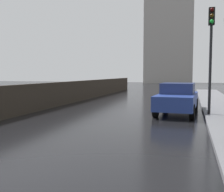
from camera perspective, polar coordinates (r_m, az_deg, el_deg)
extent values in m
cube|color=navy|center=(13.87, 13.23, -0.90)|extent=(1.99, 4.44, 0.66)
cube|color=navy|center=(13.99, 13.35, 1.55)|extent=(1.62, 1.92, 0.51)
cylinder|color=black|center=(15.42, 10.88, -1.55)|extent=(0.26, 0.66, 0.65)
cylinder|color=black|center=(15.26, 16.74, -1.72)|extent=(0.26, 0.66, 0.65)
cylinder|color=black|center=(12.62, 8.92, -2.87)|extent=(0.26, 0.66, 0.65)
cylinder|color=black|center=(12.43, 16.08, -3.11)|extent=(0.26, 0.66, 0.65)
cylinder|color=black|center=(13.18, 19.46, 5.03)|extent=(0.12, 0.12, 3.95)
cube|color=black|center=(13.41, 19.73, 15.11)|extent=(0.26, 0.26, 0.75)
sphere|color=#360503|center=(13.29, 19.82, 16.30)|extent=(0.17, 0.17, 0.17)
sphere|color=#392405|center=(13.24, 19.79, 15.25)|extent=(0.17, 0.17, 0.17)
sphere|color=green|center=(13.20, 19.75, 14.18)|extent=(0.17, 0.17, 0.17)
cube|color=#9E9993|center=(63.09, 11.70, 17.56)|extent=(9.98, 10.15, 32.44)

